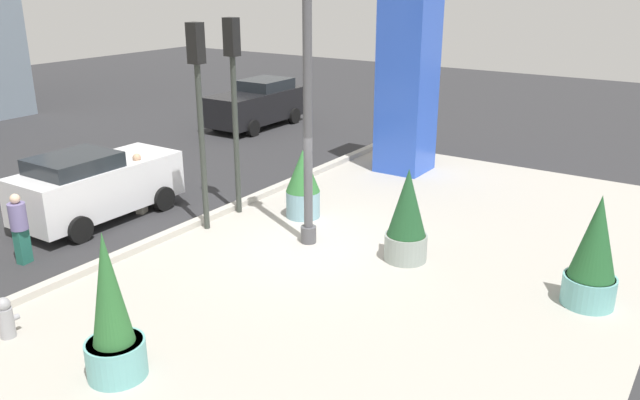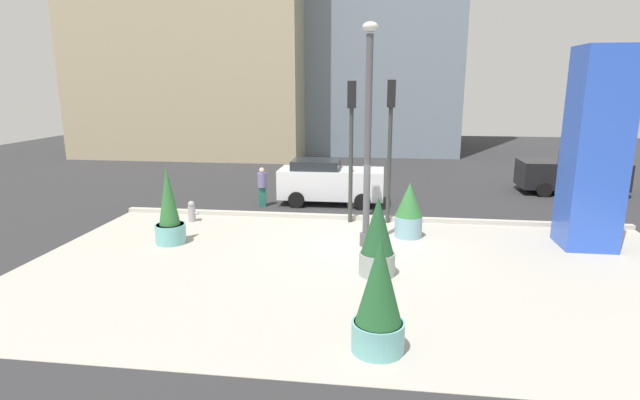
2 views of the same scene
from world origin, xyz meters
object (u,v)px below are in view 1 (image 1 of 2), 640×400
object	(u,v)px
potted_plant_mid_plaza	(407,218)
traffic_light_corner	(234,86)
car_far_lane	(257,104)
lamp_post	(308,109)
potted_plant_curbside	(303,184)
fire_hydrant	(6,318)
art_pillar_blue	(408,78)
potted_plant_near_left	(112,319)
pedestrian_by_curb	(139,180)
potted_plant_near_right	(594,255)
traffic_light_far_side	(199,96)
pedestrian_crossing	(19,225)
car_passing_lane	(96,185)

from	to	relation	value
potted_plant_mid_plaza	traffic_light_corner	xyz separation A→B (m)	(0.27, 4.96, 2.31)
potted_plant_mid_plaza	car_far_lane	size ratio (longest dim) A/B	0.47
potted_plant_mid_plaza	lamp_post	bearing A→B (deg)	99.48
potted_plant_curbside	fire_hydrant	world-z (taller)	potted_plant_curbside
art_pillar_blue	fire_hydrant	world-z (taller)	art_pillar_blue
potted_plant_mid_plaza	potted_plant_near_left	distance (m)	6.56
art_pillar_blue	potted_plant_curbside	xyz separation A→B (m)	(-5.21, 0.24, -2.03)
potted_plant_mid_plaza	traffic_light_corner	size ratio (longest dim) A/B	0.42
potted_plant_mid_plaza	pedestrian_by_curb	world-z (taller)	potted_plant_mid_plaza
car_far_lane	pedestrian_by_curb	bearing A→B (deg)	-157.91
potted_plant_near_left	potted_plant_near_right	xyz separation A→B (m)	(6.42, -5.50, 0.02)
lamp_post	potted_plant_curbside	size ratio (longest dim) A/B	3.64
traffic_light_far_side	pedestrian_crossing	xyz separation A→B (m)	(-3.64, 1.89, -2.40)
car_far_lane	art_pillar_blue	bearing A→B (deg)	-106.29
potted_plant_curbside	potted_plant_mid_plaza	distance (m)	3.49
car_passing_lane	pedestrian_by_curb	world-z (taller)	car_passing_lane
potted_plant_near_right	car_passing_lane	distance (m)	11.52
potted_plant_near_right	traffic_light_far_side	world-z (taller)	traffic_light_far_side
fire_hydrant	lamp_post	bearing A→B (deg)	-17.15
potted_plant_curbside	traffic_light_corner	world-z (taller)	traffic_light_corner
traffic_light_corner	car_passing_lane	size ratio (longest dim) A/B	1.17
traffic_light_far_side	potted_plant_near_left	bearing A→B (deg)	-149.55
art_pillar_blue	car_passing_lane	world-z (taller)	art_pillar_blue
car_far_lane	pedestrian_crossing	world-z (taller)	car_far_lane
traffic_light_corner	potted_plant_near_right	bearing A→B (deg)	-91.15
car_passing_lane	pedestrian_by_curb	distance (m)	1.05
lamp_post	potted_plant_near_right	size ratio (longest dim) A/B	2.97
lamp_post	potted_plant_mid_plaza	size ratio (longest dim) A/B	3.12
potted_plant_near_left	traffic_light_far_side	distance (m)	6.54
potted_plant_near_right	pedestrian_by_curb	world-z (taller)	potted_plant_near_right
potted_plant_near_left	car_passing_lane	world-z (taller)	potted_plant_near_left
potted_plant_near_left	car_far_lane	bearing A→B (deg)	31.90
art_pillar_blue	pedestrian_crossing	bearing A→B (deg)	161.49
potted_plant_near_left	car_passing_lane	distance (m)	7.20
potted_plant_mid_plaza	car_passing_lane	size ratio (longest dim) A/B	0.49
potted_plant_mid_plaza	fire_hydrant	xyz separation A→B (m)	(-6.62, 4.22, -0.61)
art_pillar_blue	potted_plant_mid_plaza	bearing A→B (deg)	-153.03
potted_plant_mid_plaza	potted_plant_near_right	size ratio (longest dim) A/B	0.95
car_far_lane	potted_plant_curbside	bearing A→B (deg)	-134.73
lamp_post	pedestrian_crossing	bearing A→B (deg)	133.96
car_far_lane	lamp_post	bearing A→B (deg)	-135.54
traffic_light_corner	pedestrian_by_curb	world-z (taller)	traffic_light_corner
traffic_light_far_side	traffic_light_corner	bearing A→B (deg)	4.08
fire_hydrant	car_passing_lane	distance (m)	5.67
art_pillar_blue	pedestrian_by_curb	world-z (taller)	art_pillar_blue
pedestrian_crossing	pedestrian_by_curb	bearing A→B (deg)	4.75
car_far_lane	traffic_light_corner	bearing A→B (deg)	-143.75
lamp_post	traffic_light_corner	size ratio (longest dim) A/B	1.31
car_far_lane	pedestrian_crossing	size ratio (longest dim) A/B	2.82
potted_plant_near_left	lamp_post	bearing A→B (deg)	5.14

